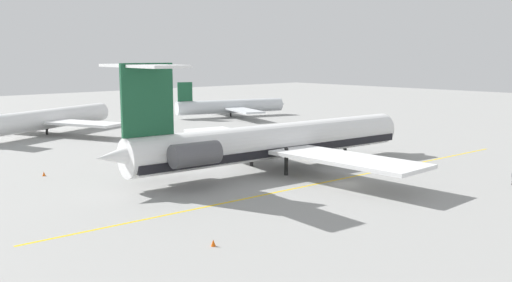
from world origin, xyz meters
The scene contains 8 objects.
ground centered at (0.00, 0.00, 0.00)m, with size 351.18×351.18×0.00m, color gray.
main_jetliner centered at (-1.43, 11.62, 3.81)m, with size 48.02×42.51×13.98m.
airliner_mid_left centered at (-8.71, 64.39, 2.92)m, with size 31.73×31.98×9.93m.
airliner_mid_right centered at (36.88, 64.36, 2.54)m, with size 28.48×28.49×8.64m.
ground_crew_near_nose centered at (19.26, 35.56, 1.15)m, with size 0.29×0.44×1.82m.
safety_cone_nose centered at (-24.36, 27.91, 0.28)m, with size 0.40×0.40×0.55m, color #EA590F.
safety_cone_wingtip centered at (-24.61, -6.50, 0.28)m, with size 0.40×0.40×0.55m, color #EA590F.
taxiway_centreline centered at (-0.09, 2.12, 0.00)m, with size 72.30×0.36×0.01m, color gold.
Camera 1 is at (-50.07, -39.49, 14.73)m, focal length 38.88 mm.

